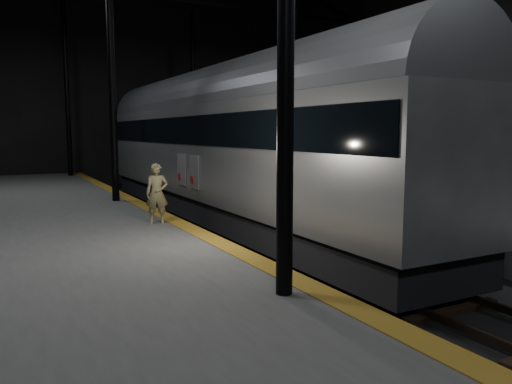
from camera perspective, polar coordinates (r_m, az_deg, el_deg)
ground at (r=13.47m, az=8.35°, el=-8.31°), size 44.00×44.00×0.00m
platform_left at (r=10.90m, az=-25.94°, el=-9.88°), size 9.00×43.80×1.00m
tactile_strip at (r=11.66m, az=-4.64°, el=-5.57°), size 0.50×43.80×0.01m
track at (r=13.46m, az=8.36°, el=-8.03°), size 2.40×43.00×0.24m
train at (r=18.85m, az=-3.66°, el=6.13°), size 3.28×21.94×5.86m
woman at (r=13.90m, az=-11.25°, el=-0.19°), size 0.70×0.57×1.67m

